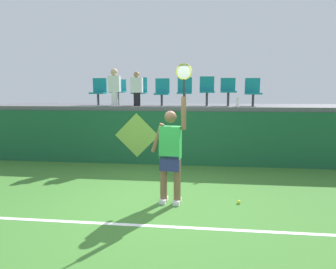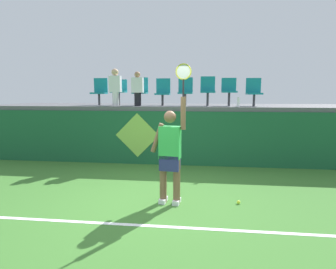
# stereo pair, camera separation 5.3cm
# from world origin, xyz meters

# --- Properties ---
(ground_plane) EXTENTS (40.00, 40.00, 0.00)m
(ground_plane) POSITION_xyz_m (0.00, 0.00, 0.00)
(ground_plane) COLOR #3D752D
(court_back_wall) EXTENTS (11.72, 0.20, 1.54)m
(court_back_wall) POSITION_xyz_m (0.00, 2.92, 0.77)
(court_back_wall) COLOR #195633
(court_back_wall) RESTS_ON ground_plane
(spectator_platform) EXTENTS (11.72, 2.59, 0.12)m
(spectator_platform) POSITION_xyz_m (0.00, 4.17, 1.60)
(spectator_platform) COLOR #56565B
(spectator_platform) RESTS_ON court_back_wall
(court_baseline_stripe) EXTENTS (10.55, 0.08, 0.01)m
(court_baseline_stripe) POSITION_xyz_m (0.00, -0.90, 0.00)
(court_baseline_stripe) COLOR white
(court_baseline_stripe) RESTS_ON ground_plane
(tennis_player) EXTENTS (0.75, 0.31, 2.55)m
(tennis_player) POSITION_xyz_m (0.30, 0.06, 0.97)
(tennis_player) COLOR white
(tennis_player) RESTS_ON ground_plane
(tennis_ball) EXTENTS (0.07, 0.07, 0.07)m
(tennis_ball) POSITION_xyz_m (1.57, 0.15, 0.03)
(tennis_ball) COLOR #D1E533
(tennis_ball) RESTS_ON ground_plane
(water_bottle) EXTENTS (0.07, 0.07, 0.27)m
(water_bottle) POSITION_xyz_m (1.87, 3.03, 1.79)
(water_bottle) COLOR white
(water_bottle) RESTS_ON spectator_platform
(stadium_chair_0) EXTENTS (0.44, 0.42, 0.86)m
(stadium_chair_0) POSITION_xyz_m (-2.35, 3.72, 2.12)
(stadium_chair_0) COLOR #38383D
(stadium_chair_0) RESTS_ON spectator_platform
(stadium_chair_1) EXTENTS (0.44, 0.42, 0.81)m
(stadium_chair_1) POSITION_xyz_m (-1.71, 3.71, 2.13)
(stadium_chair_1) COLOR #38383D
(stadium_chair_1) RESTS_ON spectator_platform
(stadium_chair_2) EXTENTS (0.44, 0.42, 0.87)m
(stadium_chair_2) POSITION_xyz_m (-1.03, 3.72, 2.13)
(stadium_chair_2) COLOR #38383D
(stadium_chair_2) RESTS_ON spectator_platform
(stadium_chair_3) EXTENTS (0.44, 0.42, 0.83)m
(stadium_chair_3) POSITION_xyz_m (-0.33, 3.72, 2.10)
(stadium_chair_3) COLOR #38383D
(stadium_chair_3) RESTS_ON spectator_platform
(stadium_chair_4) EXTENTS (0.44, 0.42, 0.86)m
(stadium_chair_4) POSITION_xyz_m (0.37, 3.72, 2.12)
(stadium_chair_4) COLOR #38383D
(stadium_chair_4) RESTS_ON spectator_platform
(stadium_chair_5) EXTENTS (0.44, 0.42, 0.89)m
(stadium_chair_5) POSITION_xyz_m (1.04, 3.72, 2.15)
(stadium_chair_5) COLOR #38383D
(stadium_chair_5) RESTS_ON spectator_platform
(stadium_chair_6) EXTENTS (0.44, 0.42, 0.84)m
(stadium_chair_6) POSITION_xyz_m (1.68, 3.71, 2.14)
(stadium_chair_6) COLOR #38383D
(stadium_chair_6) RESTS_ON spectator_platform
(stadium_chair_7) EXTENTS (0.44, 0.42, 0.83)m
(stadium_chair_7) POSITION_xyz_m (2.40, 3.72, 2.10)
(stadium_chair_7) COLOR #38383D
(stadium_chair_7) RESTS_ON spectator_platform
(spectator_0) EXTENTS (0.34, 0.20, 1.01)m
(spectator_0) POSITION_xyz_m (-1.03, 3.32, 2.17)
(spectator_0) COLOR black
(spectator_0) RESTS_ON spectator_platform
(spectator_1) EXTENTS (0.34, 0.21, 1.10)m
(spectator_1) POSITION_xyz_m (-1.71, 3.31, 2.24)
(spectator_1) COLOR white
(spectator_1) RESTS_ON spectator_platform
(wall_signage_mount) EXTENTS (1.27, 0.01, 1.48)m
(wall_signage_mount) POSITION_xyz_m (-0.94, 2.82, 0.00)
(wall_signage_mount) COLOR #195633
(wall_signage_mount) RESTS_ON ground_plane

